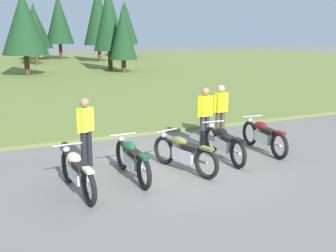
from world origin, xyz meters
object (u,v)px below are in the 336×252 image
(motorcycle_cream, at_px, (77,172))
(rider_in_hivis_vest, at_px, (220,110))
(motorcycle_maroon, at_px, (264,136))
(motorcycle_british_green, at_px, (132,159))
(motorcycle_black, at_px, (224,143))
(rider_near_row_end, at_px, (86,128))
(motorcycle_olive, at_px, (184,153))
(rider_with_back_turned, at_px, (205,114))

(motorcycle_cream, distance_m, rider_in_hivis_vest, 5.21)
(motorcycle_maroon, bearing_deg, rider_in_hivis_vest, 109.03)
(motorcycle_british_green, height_order, motorcycle_black, same)
(motorcycle_cream, height_order, motorcycle_maroon, same)
(motorcycle_cream, height_order, rider_near_row_end, rider_near_row_end)
(rider_near_row_end, relative_size, rider_in_hivis_vest, 1.00)
(rider_near_row_end, bearing_deg, rider_in_hivis_vest, 9.77)
(rider_in_hivis_vest, bearing_deg, motorcycle_olive, -138.23)
(motorcycle_british_green, relative_size, motorcycle_black, 1.00)
(motorcycle_british_green, distance_m, motorcycle_maroon, 3.92)
(motorcycle_british_green, bearing_deg, motorcycle_cream, -165.08)
(motorcycle_black, xyz_separation_m, rider_near_row_end, (-3.27, 0.86, 0.51))
(motorcycle_olive, bearing_deg, rider_near_row_end, 148.32)
(motorcycle_cream, distance_m, motorcycle_olive, 2.55)
(rider_near_row_end, bearing_deg, motorcycle_british_green, -58.50)
(motorcycle_black, bearing_deg, motorcycle_british_green, -173.03)
(motorcycle_maroon, bearing_deg, motorcycle_olive, -169.08)
(motorcycle_british_green, bearing_deg, motorcycle_maroon, 6.85)
(rider_near_row_end, bearing_deg, motorcycle_black, -14.79)
(motorcycle_cream, distance_m, motorcycle_black, 3.88)
(motorcycle_cream, xyz_separation_m, motorcycle_olive, (2.53, 0.30, 0.00))
(motorcycle_maroon, bearing_deg, rider_with_back_turned, 137.60)
(rider_in_hivis_vest, distance_m, rider_with_back_turned, 0.78)
(motorcycle_british_green, distance_m, motorcycle_black, 2.57)
(motorcycle_maroon, height_order, rider_near_row_end, rider_near_row_end)
(motorcycle_cream, xyz_separation_m, motorcycle_black, (3.83, 0.65, 0.00))
(rider_with_back_turned, bearing_deg, rider_in_hivis_vest, 25.13)
(motorcycle_british_green, xyz_separation_m, rider_in_hivis_vest, (3.41, 1.88, 0.51))
(motorcycle_black, height_order, rider_near_row_end, rider_near_row_end)
(rider_near_row_end, bearing_deg, motorcycle_olive, -31.68)
(motorcycle_black, bearing_deg, motorcycle_cream, -170.33)
(motorcycle_black, bearing_deg, motorcycle_olive, -164.75)
(motorcycle_cream, height_order, motorcycle_olive, same)
(motorcycle_maroon, bearing_deg, motorcycle_cream, -171.12)
(motorcycle_british_green, distance_m, rider_near_row_end, 1.47)
(motorcycle_black, bearing_deg, motorcycle_maroon, 6.63)
(motorcycle_olive, xyz_separation_m, rider_in_hivis_vest, (2.16, 1.93, 0.51))
(motorcycle_british_green, xyz_separation_m, rider_near_row_end, (-0.72, 1.17, 0.51))
(motorcycle_black, height_order, motorcycle_maroon, same)
(motorcycle_maroon, distance_m, rider_in_hivis_vest, 1.58)
(motorcycle_black, xyz_separation_m, rider_with_back_turned, (0.16, 1.24, 0.51))
(motorcycle_olive, relative_size, motorcycle_black, 0.97)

